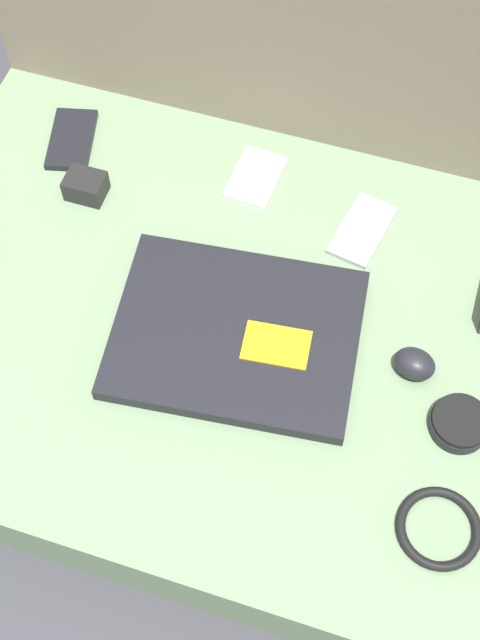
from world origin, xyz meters
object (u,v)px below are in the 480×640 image
(speaker_puck, at_px, (459,423))
(phone_black, at_px, (72,139))
(computer_mouse, at_px, (415,364))
(charger_brick, at_px, (86,186))
(phone_small, at_px, (362,230))
(phone_silver, at_px, (256,178))
(laptop, at_px, (236,334))

(speaker_puck, height_order, phone_black, speaker_puck)
(computer_mouse, relative_size, phone_black, 0.49)
(speaker_puck, bearing_deg, phone_black, 156.18)
(charger_brick, bearing_deg, speaker_puck, -18.90)
(phone_black, relative_size, phone_small, 1.02)
(phone_silver, relative_size, phone_small, 0.82)
(speaker_puck, bearing_deg, computer_mouse, 138.95)
(computer_mouse, xyz_separation_m, phone_small, (-0.12, 0.20, -0.01))
(phone_black, bearing_deg, charger_brick, -68.26)
(phone_black, bearing_deg, speaker_puck, -37.47)
(speaker_puck, xyz_separation_m, phone_small, (-0.19, 0.27, -0.01))
(laptop, relative_size, charger_brick, 6.16)
(speaker_puck, relative_size, charger_brick, 1.34)
(phone_black, bearing_deg, computer_mouse, -34.87)
(laptop, height_order, computer_mouse, computer_mouse)
(phone_black, relative_size, charger_brick, 2.26)
(laptop, relative_size, speaker_puck, 4.61)
(computer_mouse, bearing_deg, laptop, -163.72)
(phone_small, height_order, charger_brick, charger_brick)
(charger_brick, bearing_deg, phone_black, 125.39)
(computer_mouse, distance_m, phone_silver, 0.39)
(phone_silver, xyz_separation_m, phone_small, (0.18, -0.05, -0.00))
(charger_brick, bearing_deg, phone_small, 7.85)
(laptop, distance_m, charger_brick, 0.34)
(speaker_puck, relative_size, phone_black, 0.59)
(computer_mouse, distance_m, charger_brick, 0.56)
(laptop, xyz_separation_m, charger_brick, (-0.29, 0.17, 0.01))
(phone_silver, bearing_deg, charger_brick, -152.86)
(computer_mouse, distance_m, phone_black, 0.64)
(phone_small, xyz_separation_m, charger_brick, (-0.42, -0.06, 0.01))
(speaker_puck, bearing_deg, charger_brick, 161.10)
(laptop, distance_m, phone_silver, 0.28)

